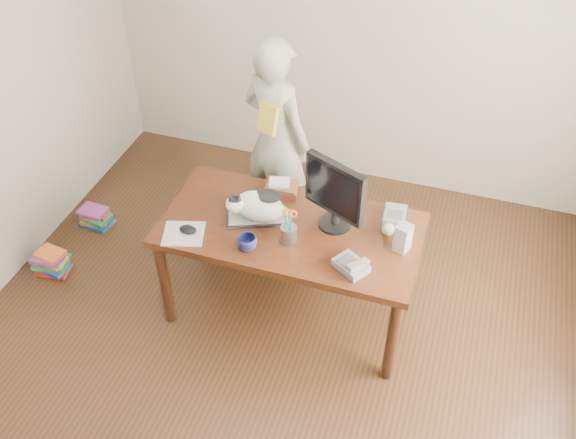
# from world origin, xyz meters

# --- Properties ---
(room) EXTENTS (4.50, 4.50, 4.50)m
(room) POSITION_xyz_m (0.00, 0.00, 1.35)
(room) COLOR black
(room) RESTS_ON ground
(desk) EXTENTS (1.60, 0.80, 0.75)m
(desk) POSITION_xyz_m (0.00, 0.68, 0.60)
(desk) COLOR black
(desk) RESTS_ON ground
(keyboard) EXTENTS (0.44, 0.30, 0.02)m
(keyboard) POSITION_xyz_m (-0.20, 0.60, 0.76)
(keyboard) COLOR black
(keyboard) RESTS_ON desk
(cat) EXTENTS (0.38, 0.30, 0.23)m
(cat) POSITION_xyz_m (-0.21, 0.59, 0.87)
(cat) COLOR white
(cat) RESTS_ON keyboard
(monitor) EXTENTS (0.40, 0.27, 0.47)m
(monitor) POSITION_xyz_m (0.24, 0.69, 1.02)
(monitor) COLOR black
(monitor) RESTS_ON desk
(pen_cup) EXTENTS (0.11, 0.10, 0.25)m
(pen_cup) POSITION_xyz_m (0.03, 0.47, 0.82)
(pen_cup) COLOR gray
(pen_cup) RESTS_ON desk
(mousepad) EXTENTS (0.30, 0.28, 0.01)m
(mousepad) POSITION_xyz_m (-0.59, 0.34, 0.75)
(mousepad) COLOR silver
(mousepad) RESTS_ON desk
(mouse) EXTENTS (0.13, 0.10, 0.04)m
(mouse) POSITION_xyz_m (-0.57, 0.36, 0.77)
(mouse) COLOR black
(mouse) RESTS_ON mousepad
(coffee_mug) EXTENTS (0.15, 0.15, 0.09)m
(coffee_mug) POSITION_xyz_m (-0.18, 0.34, 0.80)
(coffee_mug) COLOR #0E1338
(coffee_mug) RESTS_ON desk
(phone) EXTENTS (0.23, 0.22, 0.09)m
(phone) POSITION_xyz_m (0.44, 0.36, 0.78)
(phone) COLOR slate
(phone) RESTS_ON desk
(speaker) EXTENTS (0.10, 0.11, 0.18)m
(speaker) POSITION_xyz_m (0.68, 0.62, 0.84)
(speaker) COLOR gray
(speaker) RESTS_ON desk
(baseball) EXTENTS (0.08, 0.08, 0.08)m
(baseball) POSITION_xyz_m (0.58, 0.72, 0.79)
(baseball) COLOR beige
(baseball) RESTS_ON desk
(book_stack) EXTENTS (0.24, 0.19, 0.08)m
(book_stack) POSITION_xyz_m (-0.16, 0.91, 0.78)
(book_stack) COLOR #4B141A
(book_stack) RESTS_ON desk
(calculator) EXTENTS (0.15, 0.19, 0.05)m
(calculator) POSITION_xyz_m (0.59, 0.87, 0.78)
(calculator) COLOR slate
(calculator) RESTS_ON desk
(person) EXTENTS (0.67, 0.56, 1.56)m
(person) POSITION_xyz_m (-0.38, 1.43, 0.78)
(person) COLOR silver
(person) RESTS_ON ground
(held_book) EXTENTS (0.17, 0.14, 0.21)m
(held_book) POSITION_xyz_m (-0.38, 1.26, 1.05)
(held_book) COLOR yellow
(held_book) RESTS_ON person
(book_pile_a) EXTENTS (0.27, 0.22, 0.18)m
(book_pile_a) POSITION_xyz_m (-1.75, 0.40, 0.09)
(book_pile_a) COLOR red
(book_pile_a) RESTS_ON ground
(book_pile_b) EXTENTS (0.26, 0.20, 0.15)m
(book_pile_b) POSITION_xyz_m (-1.72, 0.95, 0.07)
(book_pile_b) COLOR #17458F
(book_pile_b) RESTS_ON ground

